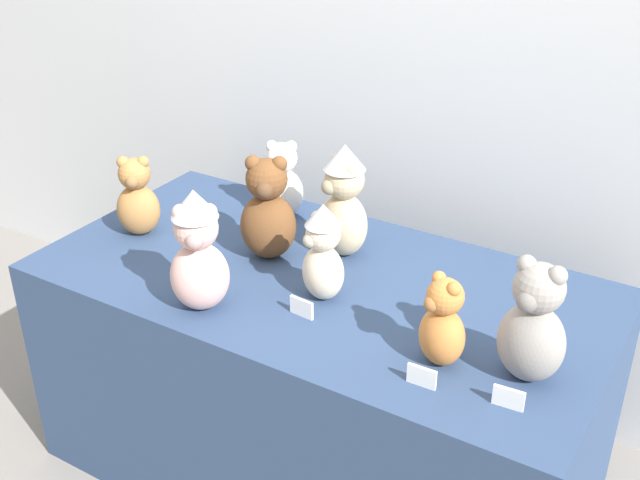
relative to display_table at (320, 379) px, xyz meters
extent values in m
cube|color=silver|center=(0.00, 0.66, 0.94)|extent=(7.00, 0.08, 2.60)
cube|color=navy|center=(0.00, 0.00, 0.00)|extent=(1.60, 0.81, 0.71)
ellipsoid|color=beige|center=(-0.19, -0.29, 0.45)|extent=(0.20, 0.19, 0.19)
sphere|color=beige|center=(-0.19, -0.29, 0.59)|extent=(0.11, 0.11, 0.11)
sphere|color=beige|center=(-0.22, -0.31, 0.63)|extent=(0.04, 0.04, 0.04)
sphere|color=beige|center=(-0.16, -0.27, 0.63)|extent=(0.04, 0.04, 0.04)
sphere|color=#A88783|center=(-0.16, -0.33, 0.58)|extent=(0.05, 0.05, 0.05)
cone|color=silver|center=(-0.19, -0.29, 0.66)|extent=(0.12, 0.12, 0.07)
ellipsoid|color=#D17F3D|center=(0.44, -0.18, 0.43)|extent=(0.15, 0.15, 0.15)
sphere|color=#D17F3D|center=(0.44, -0.18, 0.54)|extent=(0.09, 0.09, 0.09)
sphere|color=#D17F3D|center=(0.42, -0.17, 0.57)|extent=(0.03, 0.03, 0.03)
sphere|color=#D17F3D|center=(0.46, -0.20, 0.57)|extent=(0.03, 0.03, 0.03)
sphere|color=#A06536|center=(0.42, -0.22, 0.53)|extent=(0.04, 0.04, 0.04)
ellipsoid|color=brown|center=(-0.19, 0.03, 0.45)|extent=(0.21, 0.20, 0.20)
sphere|color=brown|center=(-0.19, 0.03, 0.60)|extent=(0.12, 0.12, 0.12)
sphere|color=brown|center=(-0.22, 0.01, 0.65)|extent=(0.04, 0.04, 0.04)
sphere|color=brown|center=(-0.16, 0.05, 0.65)|extent=(0.04, 0.04, 0.04)
sphere|color=brown|center=(-0.17, -0.02, 0.59)|extent=(0.05, 0.05, 0.05)
ellipsoid|color=beige|center=(0.06, -0.08, 0.43)|extent=(0.16, 0.15, 0.15)
sphere|color=beige|center=(0.06, -0.08, 0.55)|extent=(0.09, 0.09, 0.09)
sphere|color=beige|center=(0.03, -0.07, 0.58)|extent=(0.03, 0.03, 0.03)
sphere|color=beige|center=(0.08, -0.09, 0.58)|extent=(0.03, 0.03, 0.03)
sphere|color=#ABA08A|center=(0.04, -0.11, 0.54)|extent=(0.04, 0.04, 0.04)
cone|color=silver|center=(0.06, -0.08, 0.60)|extent=(0.10, 0.10, 0.06)
ellipsoid|color=gray|center=(0.63, -0.13, 0.45)|extent=(0.18, 0.16, 0.19)
sphere|color=gray|center=(0.63, -0.13, 0.59)|extent=(0.12, 0.12, 0.12)
sphere|color=gray|center=(0.60, -0.13, 0.64)|extent=(0.04, 0.04, 0.04)
sphere|color=gray|center=(0.67, -0.14, 0.64)|extent=(0.04, 0.04, 0.04)
sphere|color=slate|center=(0.62, -0.18, 0.58)|extent=(0.05, 0.05, 0.05)
ellipsoid|color=white|center=(-0.31, 0.27, 0.44)|extent=(0.17, 0.16, 0.16)
sphere|color=white|center=(-0.31, 0.27, 0.56)|extent=(0.10, 0.10, 0.10)
sphere|color=white|center=(-0.33, 0.26, 0.59)|extent=(0.04, 0.04, 0.04)
sphere|color=white|center=(-0.28, 0.29, 0.59)|extent=(0.04, 0.04, 0.04)
sphere|color=#B4B3AF|center=(-0.29, 0.24, 0.55)|extent=(0.04, 0.04, 0.04)
ellipsoid|color=#B27A42|center=(-0.61, -0.06, 0.44)|extent=(0.17, 0.16, 0.16)
sphere|color=#B27A42|center=(-0.61, -0.06, 0.56)|extent=(0.10, 0.10, 0.10)
sphere|color=#B27A42|center=(-0.64, -0.07, 0.59)|extent=(0.04, 0.04, 0.04)
sphere|color=#B27A42|center=(-0.59, -0.04, 0.59)|extent=(0.04, 0.04, 0.04)
sphere|color=olive|center=(-0.59, -0.09, 0.55)|extent=(0.04, 0.04, 0.04)
ellipsoid|color=#CCB78E|center=(-0.02, 0.16, 0.45)|extent=(0.20, 0.19, 0.19)
sphere|color=#CCB78E|center=(-0.02, 0.16, 0.59)|extent=(0.11, 0.11, 0.11)
sphere|color=#CCB78E|center=(-0.05, 0.18, 0.64)|extent=(0.04, 0.04, 0.04)
sphere|color=#CCB78E|center=(0.02, 0.14, 0.64)|extent=(0.04, 0.04, 0.04)
sphere|color=#9D8E71|center=(-0.04, 0.12, 0.58)|extent=(0.05, 0.05, 0.05)
cone|color=silver|center=(-0.02, 0.16, 0.66)|extent=(0.12, 0.12, 0.07)
cube|color=white|center=(0.44, -0.29, 0.38)|extent=(0.07, 0.01, 0.05)
cube|color=white|center=(0.63, -0.26, 0.38)|extent=(0.07, 0.01, 0.05)
cube|color=white|center=(0.06, -0.19, 0.38)|extent=(0.07, 0.01, 0.05)
camera|label=1|loc=(0.98, -1.61, 1.48)|focal=44.15mm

